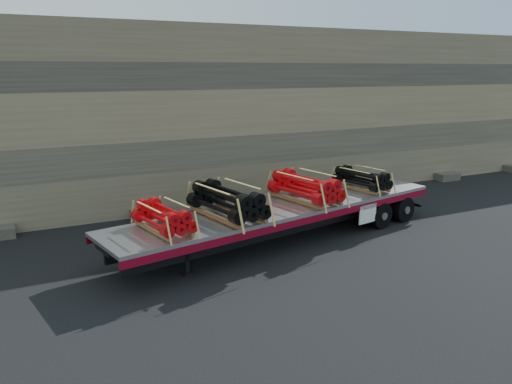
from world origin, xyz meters
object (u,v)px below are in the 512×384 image
(trailer, at_px, (284,223))
(bundle_front, at_px, (163,218))
(bundle_midrear, at_px, (306,188))
(bundle_midfront, at_px, (227,202))
(bundle_rear, at_px, (362,179))

(trailer, relative_size, bundle_front, 6.04)
(trailer, height_order, bundle_midrear, bundle_midrear)
(trailer, xyz_separation_m, bundle_front, (-4.10, -0.81, 0.94))
(bundle_midfront, bearing_deg, bundle_rear, 0.00)
(trailer, relative_size, bundle_rear, 5.94)
(bundle_front, bearing_deg, bundle_rear, -0.00)
(bundle_front, bearing_deg, bundle_midfront, -0.00)
(trailer, height_order, bundle_front, bundle_front)
(bundle_rear, bearing_deg, bundle_midfront, 180.00)
(trailer, xyz_separation_m, bundle_rear, (3.57, 0.71, 0.94))
(bundle_midrear, bearing_deg, trailer, 180.00)
(bundle_front, relative_size, bundle_midrear, 0.81)
(trailer, height_order, bundle_midfront, bundle_midfront)
(trailer, bearing_deg, bundle_midrear, -0.00)
(trailer, distance_m, bundle_front, 4.28)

